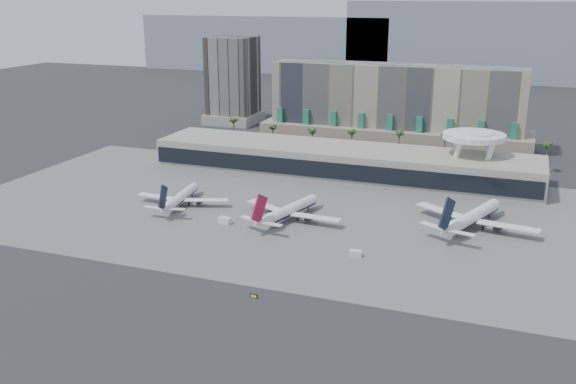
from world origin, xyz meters
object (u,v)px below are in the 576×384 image
(airliner_left, at_px, (181,197))
(service_vehicle_a, at_px, (225,220))
(service_vehicle_b, at_px, (356,253))
(taxiway_sign, at_px, (254,296))
(airliner_centre, at_px, (289,210))
(airliner_right, at_px, (473,217))

(airliner_left, bearing_deg, service_vehicle_a, -33.77)
(service_vehicle_b, bearing_deg, taxiway_sign, -126.87)
(airliner_left, relative_size, service_vehicle_a, 8.10)
(airliner_left, height_order, service_vehicle_b, airliner_left)
(airliner_centre, bearing_deg, taxiway_sign, -63.48)
(airliner_right, bearing_deg, airliner_centre, -146.52)
(airliner_left, relative_size, service_vehicle_b, 10.16)
(service_vehicle_a, height_order, taxiway_sign, service_vehicle_a)
(airliner_right, bearing_deg, airliner_left, -152.09)
(airliner_left, bearing_deg, service_vehicle_b, -25.51)
(service_vehicle_a, bearing_deg, airliner_right, 29.96)
(service_vehicle_a, relative_size, service_vehicle_b, 1.25)
(airliner_centre, relative_size, taxiway_sign, 17.78)
(taxiway_sign, bearing_deg, airliner_right, 62.34)
(airliner_centre, bearing_deg, service_vehicle_b, -23.09)
(airliner_centre, bearing_deg, service_vehicle_a, -134.85)
(airliner_centre, height_order, airliner_right, airliner_right)
(service_vehicle_a, relative_size, taxiway_sign, 2.06)
(airliner_centre, xyz_separation_m, airliner_right, (61.84, 14.05, 0.48))
(taxiway_sign, bearing_deg, service_vehicle_b, 69.40)
(service_vehicle_b, relative_size, taxiway_sign, 1.64)
(taxiway_sign, bearing_deg, airliner_left, 138.58)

